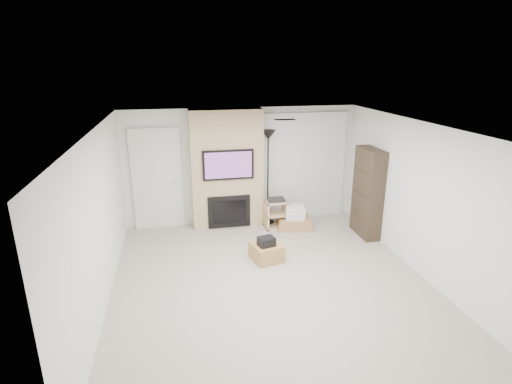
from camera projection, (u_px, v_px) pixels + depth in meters
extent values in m
cube|color=#AEA193|center=(271.00, 282.00, 6.47)|extent=(5.00, 5.50, 0.00)
cube|color=white|center=(273.00, 128.00, 5.70)|extent=(5.00, 5.50, 0.00)
cube|color=white|center=(242.00, 166.00, 8.65)|extent=(5.00, 0.00, 2.50)
cube|color=white|center=(345.00, 317.00, 3.52)|extent=(5.00, 0.00, 2.50)
cube|color=white|center=(99.00, 222.00, 5.61)|extent=(0.00, 5.50, 2.50)
cube|color=white|center=(419.00, 199.00, 6.56)|extent=(0.00, 5.50, 2.50)
cube|color=silver|center=(285.00, 120.00, 6.52)|extent=(0.35, 0.18, 0.01)
cube|color=#A47B42|center=(267.00, 252.00, 7.15)|extent=(0.60, 0.60, 0.30)
cube|color=black|center=(266.00, 242.00, 7.03)|extent=(0.32, 0.28, 0.16)
cube|color=tan|center=(227.00, 169.00, 8.39)|extent=(1.50, 0.40, 2.50)
cube|color=black|center=(228.00, 165.00, 8.13)|extent=(1.05, 0.06, 0.62)
cube|color=#5C3263|center=(228.00, 165.00, 8.10)|extent=(0.96, 0.00, 0.54)
cube|color=black|center=(229.00, 212.00, 8.47)|extent=(0.90, 0.04, 0.70)
cube|color=black|center=(229.00, 212.00, 8.45)|extent=(0.70, 0.02, 0.50)
cube|color=silver|center=(157.00, 179.00, 8.32)|extent=(1.02, 0.08, 2.14)
cube|color=beige|center=(157.00, 181.00, 8.34)|extent=(0.90, 0.05, 2.05)
cylinder|color=silver|center=(174.00, 182.00, 8.37)|extent=(0.07, 0.06, 0.07)
cube|color=silver|center=(306.00, 114.00, 8.52)|extent=(1.98, 0.10, 0.08)
cube|color=white|center=(304.00, 168.00, 8.90)|extent=(1.90, 0.03, 2.29)
cylinder|color=black|center=(267.00, 222.00, 8.83)|extent=(0.31, 0.31, 0.03)
cylinder|color=black|center=(268.00, 181.00, 8.53)|extent=(0.03, 0.03, 1.92)
cone|color=black|center=(268.00, 135.00, 8.23)|extent=(0.31, 0.31, 0.20)
cube|color=#E0B683|center=(266.00, 215.00, 8.48)|extent=(0.04, 0.38, 0.60)
cube|color=#E0B683|center=(285.00, 213.00, 8.56)|extent=(0.04, 0.38, 0.60)
cube|color=#E0B683|center=(276.00, 226.00, 8.61)|extent=(0.45, 0.38, 0.03)
cube|color=#E0B683|center=(276.00, 214.00, 8.52)|extent=(0.45, 0.38, 0.03)
cube|color=#E0B683|center=(276.00, 202.00, 8.43)|extent=(0.45, 0.38, 0.03)
cube|color=black|center=(276.00, 200.00, 8.42)|extent=(0.35, 0.25, 0.06)
cube|color=#B08151|center=(294.00, 226.00, 8.58)|extent=(0.82, 0.67, 0.08)
cube|color=#B08151|center=(294.00, 222.00, 8.56)|extent=(0.78, 0.63, 0.07)
cube|color=#B08151|center=(294.00, 219.00, 8.54)|extent=(0.74, 0.59, 0.07)
cube|color=silver|center=(295.00, 212.00, 8.48)|extent=(0.46, 0.42, 0.27)
cube|color=black|center=(368.00, 193.00, 7.99)|extent=(0.30, 0.80, 1.80)
cube|color=black|center=(365.00, 214.00, 8.13)|extent=(0.26, 0.72, 0.02)
cube|color=black|center=(367.00, 193.00, 7.99)|extent=(0.26, 0.72, 0.02)
cube|color=black|center=(369.00, 171.00, 7.85)|extent=(0.26, 0.72, 0.02)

